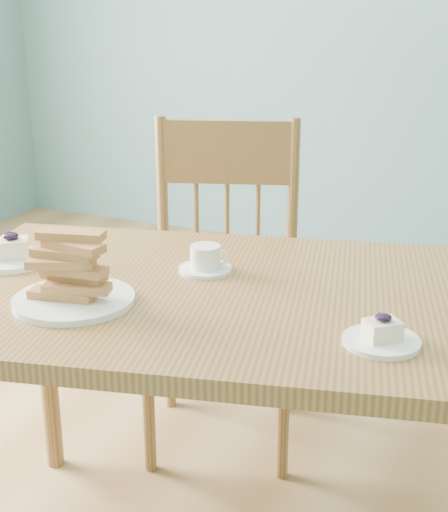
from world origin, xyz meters
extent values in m
cube|color=#9D7749|center=(0.00, 0.00, -0.01)|extent=(5.00, 5.00, 0.01)
cube|color=#649496|center=(0.00, 2.50, 1.35)|extent=(5.00, 0.01, 2.70)
cube|color=olive|center=(0.27, -0.14, 0.74)|extent=(1.58, 1.14, 0.04)
cylinder|color=olive|center=(-0.44, 0.03, 0.36)|extent=(0.05, 0.05, 0.72)
cube|color=olive|center=(-0.03, 0.38, 0.48)|extent=(0.59, 0.58, 0.04)
cylinder|color=olive|center=(-0.16, 0.13, 0.23)|extent=(0.04, 0.04, 0.46)
cylinder|color=olive|center=(0.22, 0.27, 0.23)|extent=(0.04, 0.04, 0.46)
cylinder|color=olive|center=(-0.29, 0.49, 0.23)|extent=(0.04, 0.04, 0.46)
cylinder|color=olive|center=(0.09, 0.62, 0.23)|extent=(0.04, 0.04, 0.46)
cylinder|color=olive|center=(-0.30, 0.50, 0.76)|extent=(0.04, 0.04, 0.52)
cylinder|color=olive|center=(0.10, 0.64, 0.76)|extent=(0.04, 0.04, 0.52)
cube|color=olive|center=(-0.10, 0.57, 0.91)|extent=(0.39, 0.16, 0.20)
cylinder|color=olive|center=(-0.20, 0.53, 0.66)|extent=(0.02, 0.02, 0.31)
cylinder|color=olive|center=(-0.10, 0.57, 0.66)|extent=(0.02, 0.02, 0.31)
cylinder|color=olive|center=(-0.01, 0.60, 0.66)|extent=(0.02, 0.02, 0.31)
cylinder|color=white|center=(0.60, -0.28, 0.77)|extent=(0.14, 0.14, 0.01)
cube|color=#F7EBBD|center=(0.60, -0.28, 0.79)|extent=(0.08, 0.08, 0.04)
ellipsoid|color=black|center=(0.60, -0.28, 0.81)|extent=(0.03, 0.03, 0.01)
sphere|color=black|center=(0.61, -0.28, 0.81)|extent=(0.01, 0.01, 0.01)
sphere|color=black|center=(0.59, -0.28, 0.81)|extent=(0.01, 0.01, 0.01)
sphere|color=black|center=(0.60, -0.29, 0.81)|extent=(0.01, 0.01, 0.01)
cylinder|color=white|center=(-0.31, -0.21, 0.77)|extent=(0.18, 0.18, 0.01)
cube|color=#F7EBBD|center=(-0.31, -0.21, 0.80)|extent=(0.10, 0.10, 0.05)
ellipsoid|color=black|center=(-0.31, -0.21, 0.83)|extent=(0.04, 0.04, 0.02)
sphere|color=black|center=(-0.30, -0.21, 0.83)|extent=(0.02, 0.02, 0.02)
sphere|color=black|center=(-0.32, -0.20, 0.83)|extent=(0.02, 0.02, 0.02)
sphere|color=black|center=(-0.31, -0.22, 0.83)|extent=(0.02, 0.02, 0.02)
cylinder|color=white|center=(0.13, -0.07, 0.76)|extent=(0.12, 0.12, 0.01)
cylinder|color=white|center=(0.13, -0.07, 0.80)|extent=(0.09, 0.09, 0.05)
cylinder|color=olive|center=(0.13, -0.07, 0.82)|extent=(0.06, 0.06, 0.00)
torus|color=white|center=(0.17, -0.06, 0.80)|extent=(0.04, 0.02, 0.04)
cylinder|color=white|center=(-0.03, -0.36, 0.77)|extent=(0.25, 0.25, 0.01)
camera|label=1|loc=(0.84, -1.47, 1.33)|focal=50.00mm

